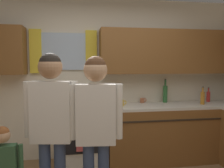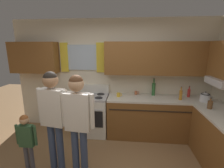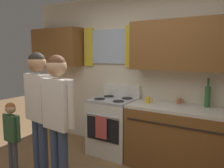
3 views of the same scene
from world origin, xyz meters
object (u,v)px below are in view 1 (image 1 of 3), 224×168
bottle_sauce_red (208,96)px  adult_holding_child (51,118)px  small_child (4,168)px  bottle_oil_amber (203,98)px  bottle_wine_green (165,93)px  mug_mustard_yellow (122,103)px  stove_oven (83,135)px  adult_in_plaid (96,120)px  cup_terracotta (143,100)px

bottle_sauce_red → adult_holding_child: adult_holding_child is taller
adult_holding_child → small_child: size_ratio=1.64×
bottle_oil_amber → adult_holding_child: 2.50m
bottle_oil_amber → adult_holding_child: (-2.22, -1.15, 0.02)m
small_child → bottle_oil_amber: bearing=25.7°
bottle_sauce_red → bottle_wine_green: bearing=176.1°
bottle_sauce_red → bottle_oil_amber: bottle_oil_amber is taller
mug_mustard_yellow → adult_holding_child: bearing=-126.8°
stove_oven → adult_holding_child: bearing=-104.6°
small_child → mug_mustard_yellow: bearing=45.5°
bottle_wine_green → mug_mustard_yellow: bottle_wine_green is taller
adult_in_plaid → small_child: adult_in_plaid is taller
bottle_wine_green → bottle_oil_amber: bearing=-28.5°
mug_mustard_yellow → adult_holding_child: size_ratio=0.07×
stove_oven → adult_holding_child: size_ratio=0.67×
bottle_oil_amber → cup_terracotta: size_ratio=2.63×
bottle_sauce_red → adult_in_plaid: 2.51m
bottle_wine_green → small_child: bearing=-143.8°
cup_terracotta → adult_holding_child: bearing=-132.3°
bottle_sauce_red → adult_holding_child: (-2.46, -1.38, 0.04)m
bottle_sauce_red → bottle_oil_amber: bearing=-136.8°
bottle_oil_amber → bottle_wine_green: bearing=151.5°
bottle_wine_green → small_child: (-2.11, -1.54, -0.42)m
bottle_sauce_red → bottle_oil_amber: size_ratio=0.86×
stove_oven → bottle_oil_amber: size_ratio=3.85×
bottle_sauce_red → bottle_oil_amber: 0.33m
adult_holding_child → adult_in_plaid: bearing=-10.9°
mug_mustard_yellow → cup_terracotta: bearing=28.9°
cup_terracotta → mug_mustard_yellow: 0.46m
small_child → adult_holding_child: bearing=15.9°
stove_oven → adult_holding_child: 1.39m
cup_terracotta → adult_holding_child: 1.96m
adult_in_plaid → small_child: 0.90m
stove_oven → bottle_sauce_red: size_ratio=4.48×
stove_oven → small_child: 1.54m
bottle_wine_green → adult_holding_child: (-1.70, -1.43, -0.02)m
mug_mustard_yellow → adult_holding_child: adult_holding_child is taller
adult_holding_child → adult_in_plaid: (0.41, -0.08, -0.02)m
stove_oven → bottle_wine_green: bottle_wine_green is taller
bottle_sauce_red → mug_mustard_yellow: bearing=-174.6°
stove_oven → bottle_wine_green: size_ratio=2.79×
bottle_wine_green → bottle_sauce_red: bearing=-3.9°
small_child → adult_in_plaid: bearing=2.5°
bottle_oil_amber → adult_in_plaid: (-1.81, -1.23, 0.00)m
cup_terracotta → bottle_wine_green: bearing=-3.4°
stove_oven → adult_in_plaid: size_ratio=0.68×
bottle_wine_green → adult_holding_child: size_ratio=0.24×
adult_in_plaid → stove_oven: bearing=93.8°
bottle_sauce_red → adult_holding_child: bearing=-150.8°
bottle_wine_green → mug_mustard_yellow: bearing=-165.9°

